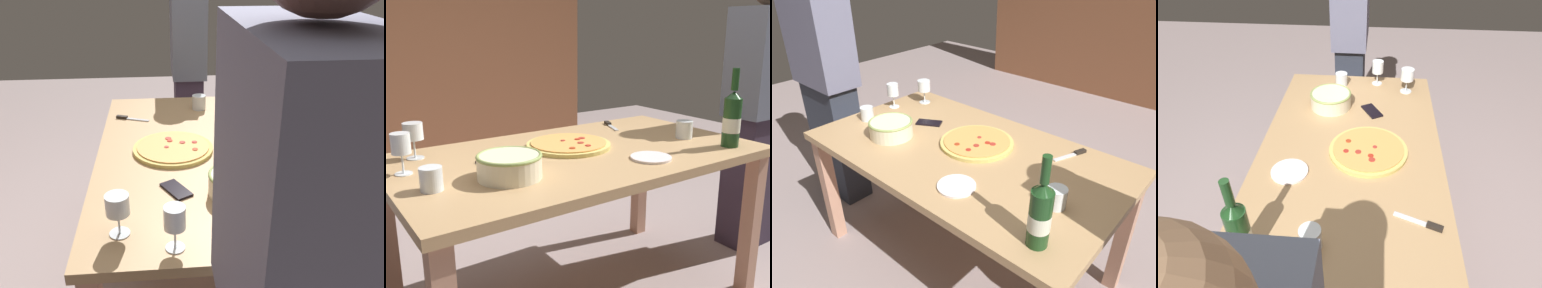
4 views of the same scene
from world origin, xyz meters
The scene contains 13 objects.
dining_table centered at (0.00, 0.00, 0.66)m, with size 1.60×0.90×0.75m.
brick_wall_back centered at (0.00, 3.20, 1.43)m, with size 4.30×0.16×2.87m, color brown.
pizza centered at (0.01, 0.09, 0.76)m, with size 0.38×0.38×0.03m.
serving_bowl centered at (-0.40, -0.15, 0.80)m, with size 0.24×0.24×0.09m.
wine_bottle centered at (0.63, -0.32, 0.88)m, with size 0.08×0.08×0.36m.
wine_glass_near_pizza centered at (-0.62, 0.30, 0.86)m, with size 0.08×0.08×0.15m.
wine_glass_by_bottle centered at (-0.71, 0.12, 0.86)m, with size 0.07×0.07×0.16m.
cup_amber centered at (-0.67, -0.11, 0.79)m, with size 0.08×0.08×0.08m, color white.
cup_ceramic centered at (0.57, -0.09, 0.79)m, with size 0.08×0.08×0.09m, color white.
side_plate centered at (0.19, -0.26, 0.76)m, with size 0.17×0.17×0.01m, color white.
cell_phone centered at (-0.36, 0.10, 0.76)m, with size 0.07×0.14×0.01m, color black.
pizza_knife centered at (0.44, 0.33, 0.76)m, with size 0.09×0.19×0.02m.
person_guest_left centered at (1.22, -0.08, 0.81)m, with size 0.41×0.24×1.61m.
Camera 2 is at (-1.04, -1.50, 1.27)m, focal length 40.46 mm.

